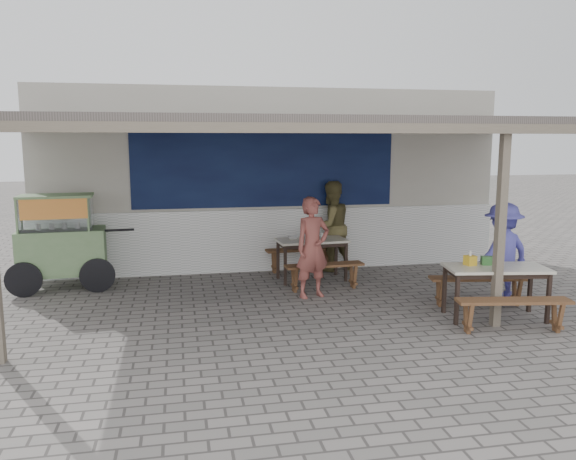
% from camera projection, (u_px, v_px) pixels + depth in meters
% --- Properties ---
extents(ground, '(60.00, 60.00, 0.00)m').
position_uv_depth(ground, '(312.00, 316.00, 8.10)').
color(ground, slate).
rests_on(ground, ground).
extents(back_wall, '(9.00, 1.28, 3.50)m').
position_uv_depth(back_wall, '(271.00, 180.00, 11.30)').
color(back_wall, '#B9B3A6').
rests_on(back_wall, ground).
extents(warung_roof, '(9.00, 4.21, 2.81)m').
position_uv_depth(warung_roof, '(301.00, 127.00, 8.55)').
color(warung_roof, '#564E49').
rests_on(warung_roof, ground).
extents(table_left, '(1.29, 0.72, 0.75)m').
position_uv_depth(table_left, '(312.00, 244.00, 10.09)').
color(table_left, silver).
rests_on(table_left, ground).
extents(bench_left_street, '(1.36, 0.37, 0.45)m').
position_uv_depth(bench_left_street, '(324.00, 271.00, 9.46)').
color(bench_left_street, brown).
rests_on(bench_left_street, ground).
extents(bench_left_wall, '(1.36, 0.37, 0.45)m').
position_uv_depth(bench_left_wall, '(301.00, 254.00, 10.82)').
color(bench_left_wall, brown).
rests_on(bench_left_wall, ground).
extents(table_right, '(1.48, 0.88, 0.75)m').
position_uv_depth(table_right, '(496.00, 272.00, 7.90)').
color(table_right, silver).
rests_on(table_right, ground).
extents(bench_right_street, '(1.52, 0.51, 0.45)m').
position_uv_depth(bench_right_street, '(513.00, 308.00, 7.35)').
color(bench_right_street, brown).
rests_on(bench_right_street, ground).
extents(bench_right_wall, '(1.52, 0.51, 0.45)m').
position_uv_depth(bench_right_wall, '(479.00, 284.00, 8.55)').
color(bench_right_wall, brown).
rests_on(bench_right_wall, ground).
extents(vendor_cart, '(2.01, 0.88, 1.61)m').
position_uv_depth(vendor_cart, '(61.00, 238.00, 9.43)').
color(vendor_cart, '#708F5F').
rests_on(vendor_cart, ground).
extents(patron_street_side, '(0.68, 0.54, 1.63)m').
position_uv_depth(patron_street_side, '(313.00, 247.00, 8.97)').
color(patron_street_side, brown).
rests_on(patron_street_side, ground).
extents(patron_wall_side, '(1.02, 0.91, 1.74)m').
position_uv_depth(patron_wall_side, '(331.00, 226.00, 10.83)').
color(patron_wall_side, brown).
rests_on(patron_wall_side, ground).
extents(patron_right_table, '(1.12, 0.81, 1.56)m').
position_uv_depth(patron_right_table, '(502.00, 253.00, 8.71)').
color(patron_right_table, '#4F4CB2').
rests_on(patron_right_table, ground).
extents(tissue_box, '(0.16, 0.16, 0.14)m').
position_uv_depth(tissue_box, '(470.00, 260.00, 7.97)').
color(tissue_box, gold).
rests_on(tissue_box, table_right).
extents(donation_box, '(0.21, 0.17, 0.12)m').
position_uv_depth(donation_box, '(488.00, 261.00, 8.00)').
color(donation_box, '#31692E').
rests_on(donation_box, table_right).
extents(condiment_jar, '(0.07, 0.07, 0.08)m').
position_uv_depth(condiment_jar, '(322.00, 235.00, 10.30)').
color(condiment_jar, silver).
rests_on(condiment_jar, table_left).
extents(condiment_bowl, '(0.22, 0.22, 0.05)m').
position_uv_depth(condiment_bowl, '(293.00, 237.00, 10.12)').
color(condiment_bowl, silver).
rests_on(condiment_bowl, table_left).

